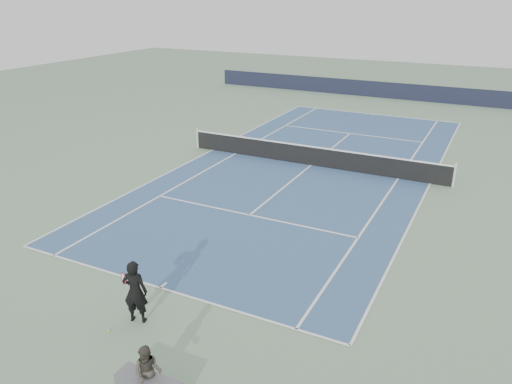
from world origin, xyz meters
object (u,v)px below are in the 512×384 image
at_px(tennis_net, 312,155).
at_px(tennis_ball, 109,331).
at_px(tennis_player, 135,291).
at_px(spectator_bench, 149,380).

bearing_deg(tennis_net, tennis_ball, -89.75).
xyz_separation_m(tennis_net, tennis_player, (0.39, -13.33, 0.35)).
bearing_deg(tennis_player, tennis_ball, -114.85).
distance_m(tennis_player, tennis_ball, 1.13).
relative_size(tennis_net, tennis_ball, 209.64).
distance_m(tennis_net, tennis_player, 13.34).
distance_m(tennis_net, tennis_ball, 14.04).
xyz_separation_m(tennis_net, tennis_ball, (0.06, -14.03, -0.47)).
xyz_separation_m(tennis_player, tennis_ball, (-0.33, -0.71, -0.82)).
distance_m(tennis_player, spectator_bench, 2.71).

